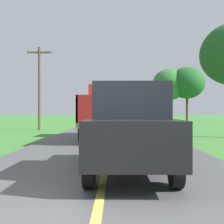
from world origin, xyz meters
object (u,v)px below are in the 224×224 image
banana_truck_near (108,111)px  utility_pole_roadside (39,85)px  roadside_tree_near_left (170,85)px  roadside_tree_mid_right (187,83)px  following_car (129,128)px

banana_truck_near → utility_pole_roadside: size_ratio=0.93×
banana_truck_near → utility_pole_roadside: 8.54m
roadside_tree_near_left → roadside_tree_mid_right: size_ratio=0.98×
roadside_tree_near_left → following_car: roadside_tree_near_left is taller
utility_pole_roadside → following_car: size_ratio=1.53×
roadside_tree_mid_right → following_car: bearing=-106.9°
roadside_tree_mid_right → utility_pole_roadside: bearing=-138.9°
banana_truck_near → utility_pole_roadside: (-5.40, 6.33, 1.93)m
roadside_tree_near_left → following_car: 28.66m
roadside_tree_near_left → roadside_tree_mid_right: (1.98, -0.60, 0.13)m
utility_pole_roadside → following_car: 16.01m
roadside_tree_mid_right → following_car: 28.60m
following_car → utility_pole_roadside: bearing=112.6°
roadside_tree_mid_right → following_car: (-8.24, -27.13, -3.76)m
utility_pole_roadside → roadside_tree_mid_right: bearing=41.1°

